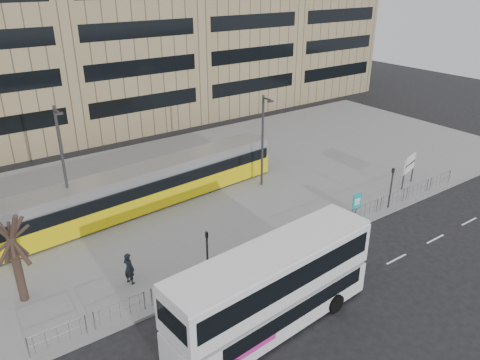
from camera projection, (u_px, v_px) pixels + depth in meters
ground at (278, 262)px, 28.04m from camera, size 120.00×120.00×0.00m
plaza at (180, 191)px, 36.91m from camera, size 64.00×24.00×0.15m
kerb at (277, 260)px, 28.05m from camera, size 64.00×0.25×0.17m
building_row at (83, 3)px, 49.02m from camera, size 70.40×18.40×31.20m
pedestrian_barrier at (298, 234)px, 29.08m from camera, size 32.07×0.07×1.10m
road_markings at (339, 289)px, 25.61m from camera, size 62.00×0.12×0.01m
double_decker_bus at (273, 286)px, 21.97m from camera, size 11.27×3.46×4.44m
tram at (118, 196)px, 32.41m from camera, size 26.43×4.65×3.10m
station_sign at (410, 165)px, 36.98m from camera, size 2.17×0.68×2.56m
ad_panel at (357, 202)px, 33.03m from camera, size 0.81×0.11×1.51m
pedestrian at (129, 268)px, 25.50m from camera, size 0.70×0.82×1.90m
traffic_light_west at (207, 250)px, 25.29m from camera, size 0.22×0.24×3.10m
traffic_light_east at (392, 183)px, 33.36m from camera, size 0.17×0.20×3.10m
lamp_post_west at (64, 166)px, 29.27m from camera, size 0.45×1.04×8.49m
lamp_post_east at (263, 137)px, 36.15m from camera, size 0.45×1.04×7.34m
bare_tree at (4, 211)px, 22.43m from camera, size 4.85×4.85×7.46m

